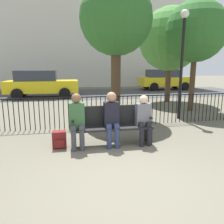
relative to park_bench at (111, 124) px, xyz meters
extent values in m
plane|color=#605B4C|center=(0.00, -1.80, -0.50)|extent=(80.00, 80.00, 0.00)
cube|color=black|center=(0.00, -0.08, -0.07)|extent=(1.92, 0.45, 0.05)
cube|color=black|center=(0.00, 0.11, 0.19)|extent=(1.92, 0.05, 0.47)
cube|color=black|center=(-0.90, -0.08, -0.30)|extent=(0.06, 0.38, 0.40)
cube|color=black|center=(0.90, -0.08, -0.30)|extent=(0.06, 0.38, 0.40)
cube|color=black|center=(-0.90, -0.08, 0.15)|extent=(0.06, 0.38, 0.04)
cube|color=black|center=(0.90, -0.08, 0.15)|extent=(0.06, 0.38, 0.04)
cylinder|color=#3D3D42|center=(-0.89, -0.30, -0.27)|extent=(0.11, 0.11, 0.45)
cylinder|color=#3D3D42|center=(-0.71, -0.30, -0.27)|extent=(0.11, 0.11, 0.45)
cube|color=#3D3D42|center=(-0.89, -0.20, 0.00)|extent=(0.11, 0.20, 0.12)
cube|color=#3D3D42|center=(-0.71, -0.20, 0.00)|extent=(0.11, 0.20, 0.12)
cube|color=#335B33|center=(-0.80, -0.08, 0.25)|extent=(0.34, 0.22, 0.59)
sphere|color=brown|center=(-0.80, -0.10, 0.65)|extent=(0.21, 0.21, 0.21)
cylinder|color=navy|center=(-0.11, -0.30, -0.27)|extent=(0.11, 0.11, 0.45)
cylinder|color=navy|center=(0.07, -0.30, -0.27)|extent=(0.11, 0.11, 0.45)
cube|color=navy|center=(-0.11, -0.20, 0.00)|extent=(0.11, 0.20, 0.12)
cube|color=navy|center=(0.07, -0.20, 0.00)|extent=(0.11, 0.20, 0.12)
cube|color=black|center=(-0.02, -0.08, 0.24)|extent=(0.34, 0.22, 0.59)
sphere|color=#A37556|center=(-0.02, -0.10, 0.65)|extent=(0.23, 0.23, 0.23)
cylinder|color=black|center=(0.66, -0.30, -0.27)|extent=(0.11, 0.11, 0.45)
cylinder|color=black|center=(0.84, -0.30, -0.27)|extent=(0.11, 0.11, 0.45)
cube|color=black|center=(0.66, -0.20, 0.00)|extent=(0.11, 0.20, 0.12)
cube|color=black|center=(0.84, -0.20, 0.00)|extent=(0.11, 0.20, 0.12)
cube|color=slate|center=(0.75, -0.08, 0.22)|extent=(0.34, 0.22, 0.53)
sphere|color=beige|center=(0.75, -0.10, 0.58)|extent=(0.20, 0.20, 0.20)
cube|color=maroon|center=(-1.21, -0.03, -0.30)|extent=(0.31, 0.20, 0.39)
cube|color=maroon|center=(-1.21, -0.15, -0.36)|extent=(0.22, 0.04, 0.18)
cylinder|color=black|center=(-2.82, 1.63, -0.02)|extent=(0.02, 0.02, 0.95)
cylinder|color=black|center=(-2.68, 1.63, -0.02)|extent=(0.02, 0.02, 0.95)
cylinder|color=black|center=(-2.54, 1.63, -0.02)|extent=(0.02, 0.02, 0.95)
cylinder|color=black|center=(-2.40, 1.63, -0.02)|extent=(0.02, 0.02, 0.95)
cylinder|color=black|center=(-2.26, 1.63, -0.02)|extent=(0.02, 0.02, 0.95)
cylinder|color=black|center=(-2.12, 1.63, -0.02)|extent=(0.02, 0.02, 0.95)
cylinder|color=black|center=(-1.98, 1.63, -0.02)|extent=(0.02, 0.02, 0.95)
cylinder|color=black|center=(-1.84, 1.63, -0.02)|extent=(0.02, 0.02, 0.95)
cylinder|color=black|center=(-1.70, 1.63, -0.02)|extent=(0.02, 0.02, 0.95)
cylinder|color=black|center=(-1.56, 1.63, -0.02)|extent=(0.02, 0.02, 0.95)
cylinder|color=black|center=(-1.42, 1.63, -0.02)|extent=(0.02, 0.02, 0.95)
cylinder|color=black|center=(-1.28, 1.63, -0.02)|extent=(0.02, 0.02, 0.95)
cylinder|color=black|center=(-1.14, 1.63, -0.02)|extent=(0.02, 0.02, 0.95)
cylinder|color=black|center=(-1.00, 1.63, -0.02)|extent=(0.02, 0.02, 0.95)
cylinder|color=black|center=(-0.86, 1.63, -0.02)|extent=(0.02, 0.02, 0.95)
cylinder|color=black|center=(-0.72, 1.63, -0.02)|extent=(0.02, 0.02, 0.95)
cylinder|color=black|center=(-0.58, 1.63, -0.02)|extent=(0.02, 0.02, 0.95)
cylinder|color=black|center=(-0.44, 1.63, -0.02)|extent=(0.02, 0.02, 0.95)
cylinder|color=black|center=(-0.30, 1.63, -0.02)|extent=(0.02, 0.02, 0.95)
cylinder|color=black|center=(-0.16, 1.63, -0.02)|extent=(0.02, 0.02, 0.95)
cylinder|color=black|center=(-0.02, 1.63, -0.02)|extent=(0.02, 0.02, 0.95)
cylinder|color=black|center=(0.12, 1.63, -0.02)|extent=(0.02, 0.02, 0.95)
cylinder|color=black|center=(0.26, 1.63, -0.02)|extent=(0.02, 0.02, 0.95)
cylinder|color=black|center=(0.40, 1.63, -0.02)|extent=(0.02, 0.02, 0.95)
cylinder|color=black|center=(0.54, 1.63, -0.02)|extent=(0.02, 0.02, 0.95)
cylinder|color=black|center=(0.68, 1.63, -0.02)|extent=(0.02, 0.02, 0.95)
cylinder|color=black|center=(0.82, 1.63, -0.02)|extent=(0.02, 0.02, 0.95)
cylinder|color=black|center=(0.96, 1.63, -0.02)|extent=(0.02, 0.02, 0.95)
cylinder|color=black|center=(1.10, 1.63, -0.02)|extent=(0.02, 0.02, 0.95)
cylinder|color=black|center=(1.24, 1.63, -0.02)|extent=(0.02, 0.02, 0.95)
cylinder|color=black|center=(1.38, 1.63, -0.02)|extent=(0.02, 0.02, 0.95)
cylinder|color=black|center=(1.52, 1.63, -0.02)|extent=(0.02, 0.02, 0.95)
cylinder|color=black|center=(1.66, 1.63, -0.02)|extent=(0.02, 0.02, 0.95)
cylinder|color=black|center=(1.80, 1.63, -0.02)|extent=(0.02, 0.02, 0.95)
cylinder|color=black|center=(1.94, 1.63, -0.02)|extent=(0.02, 0.02, 0.95)
cylinder|color=black|center=(2.08, 1.63, -0.02)|extent=(0.02, 0.02, 0.95)
cylinder|color=black|center=(2.22, 1.63, -0.02)|extent=(0.02, 0.02, 0.95)
cylinder|color=black|center=(2.36, 1.63, -0.02)|extent=(0.02, 0.02, 0.95)
cylinder|color=black|center=(2.50, 1.63, -0.02)|extent=(0.02, 0.02, 0.95)
cylinder|color=black|center=(2.64, 1.63, -0.02)|extent=(0.02, 0.02, 0.95)
cylinder|color=black|center=(2.78, 1.63, -0.02)|extent=(0.02, 0.02, 0.95)
cylinder|color=black|center=(2.92, 1.63, -0.02)|extent=(0.02, 0.02, 0.95)
cylinder|color=black|center=(3.06, 1.63, -0.02)|extent=(0.02, 0.02, 0.95)
cylinder|color=black|center=(3.20, 1.63, -0.02)|extent=(0.02, 0.02, 0.95)
cylinder|color=black|center=(3.34, 1.63, -0.02)|extent=(0.02, 0.02, 0.95)
cylinder|color=black|center=(3.48, 1.63, -0.02)|extent=(0.02, 0.02, 0.95)
cylinder|color=black|center=(3.62, 1.63, -0.02)|extent=(0.02, 0.02, 0.95)
cylinder|color=black|center=(3.76, 1.63, -0.02)|extent=(0.02, 0.02, 0.95)
cylinder|color=black|center=(3.90, 1.63, -0.02)|extent=(0.02, 0.02, 0.95)
cylinder|color=black|center=(4.04, 1.63, -0.02)|extent=(0.02, 0.02, 0.95)
cylinder|color=black|center=(4.18, 1.63, -0.02)|extent=(0.02, 0.02, 0.95)
cube|color=black|center=(0.00, 1.63, 0.43)|extent=(9.00, 0.03, 0.03)
cylinder|color=#4C3823|center=(4.14, 5.84, 0.66)|extent=(0.28, 0.28, 2.32)
sphere|color=#478438|center=(4.14, 5.84, 2.69)|extent=(3.14, 3.14, 3.14)
cylinder|color=#4C3823|center=(0.71, 2.88, 0.88)|extent=(0.35, 0.35, 2.76)
sphere|color=#2D6628|center=(0.71, 2.88, 2.95)|extent=(2.52, 2.52, 2.52)
cylinder|color=#4C3823|center=(4.07, 3.40, 0.77)|extent=(0.22, 0.22, 2.54)
sphere|color=#2D6628|center=(4.07, 3.40, 2.71)|extent=(2.41, 2.41, 2.41)
cylinder|color=black|center=(2.86, 2.15, 1.22)|extent=(0.10, 0.10, 3.44)
sphere|color=silver|center=(2.86, 2.15, 3.03)|extent=(0.28, 0.28, 0.28)
cube|color=#3D3D3F|center=(0.00, 10.20, -0.49)|extent=(24.00, 6.00, 0.01)
cube|color=yellow|center=(-2.54, 8.88, 0.17)|extent=(4.20, 1.70, 0.70)
cube|color=#2D333D|center=(-2.85, 8.88, 0.82)|extent=(2.31, 1.56, 0.60)
cylinder|color=black|center=(-1.24, 8.01, -0.18)|extent=(0.64, 0.20, 0.64)
cylinder|color=black|center=(-1.24, 9.75, -0.18)|extent=(0.64, 0.20, 0.64)
cylinder|color=black|center=(-3.84, 8.01, -0.18)|extent=(0.64, 0.20, 0.64)
cylinder|color=black|center=(-3.84, 9.75, -0.18)|extent=(0.64, 0.20, 0.64)
cube|color=yellow|center=(6.79, 11.93, 0.17)|extent=(4.20, 1.70, 0.70)
cube|color=#2D333D|center=(6.48, 11.93, 0.82)|extent=(2.31, 1.56, 0.60)
cylinder|color=black|center=(8.09, 11.06, -0.18)|extent=(0.64, 0.20, 0.64)
cylinder|color=black|center=(8.09, 12.80, -0.18)|extent=(0.64, 0.20, 0.64)
cylinder|color=black|center=(5.49, 11.06, -0.18)|extent=(0.64, 0.20, 0.64)
cylinder|color=black|center=(5.49, 12.80, -0.18)|extent=(0.64, 0.20, 0.64)
cube|color=beige|center=(0.00, 18.20, 5.66)|extent=(20.00, 6.00, 12.33)
camera|label=1|loc=(-0.94, -4.91, 1.32)|focal=35.00mm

